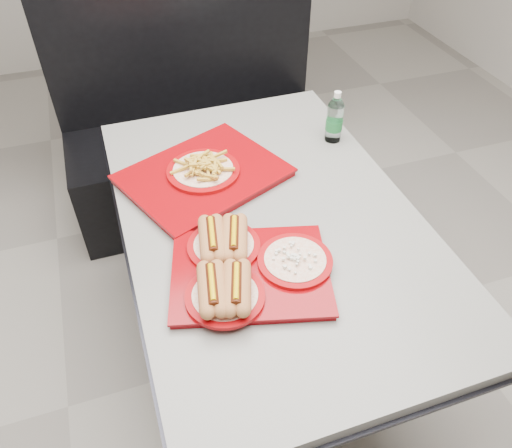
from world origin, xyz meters
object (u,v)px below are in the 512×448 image
object	(u,v)px
diner_table	(269,251)
tray_far	(203,172)
water_bottle	(335,120)
tray_near	(243,267)
booth_bench	(196,131)

from	to	relation	value
diner_table	tray_far	bearing A→B (deg)	122.14
diner_table	water_bottle	world-z (taller)	water_bottle
tray_near	tray_far	xyz separation A→B (m)	(0.00, 0.46, -0.01)
booth_bench	tray_far	bearing A→B (deg)	-100.11
tray_near	water_bottle	world-z (taller)	water_bottle
diner_table	tray_far	world-z (taller)	tray_far
booth_bench	tray_near	bearing A→B (deg)	-96.79
diner_table	booth_bench	distance (m)	1.11
booth_bench	water_bottle	size ratio (longest dim) A/B	6.89
diner_table	water_bottle	size ratio (longest dim) A/B	7.24
booth_bench	tray_far	xyz separation A→B (m)	(-0.15, -0.85, 0.38)
water_bottle	tray_far	bearing A→B (deg)	-171.02
booth_bench	tray_near	world-z (taller)	booth_bench
diner_table	water_bottle	xyz separation A→B (m)	(0.37, 0.32, 0.25)
water_bottle	tray_near	bearing A→B (deg)	-134.04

